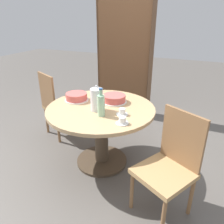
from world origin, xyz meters
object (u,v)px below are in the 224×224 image
at_px(chair_a, 170,164).
at_px(cup_b, 122,112).
at_px(chair_b, 58,104).
at_px(cake_main, 114,99).
at_px(bookshelf, 125,64).
at_px(water_bottle, 101,105).
at_px(cake_second, 77,97).
at_px(coffee_pot, 97,99).
at_px(cup_a, 122,121).

height_order(chair_a, cup_b, chair_a).
relative_size(chair_b, cake_main, 3.22).
relative_size(bookshelf, water_bottle, 6.52).
bearing_deg(water_bottle, chair_b, 151.20).
bearing_deg(cake_second, coffee_pot, -23.63).
height_order(chair_b, coffee_pot, coffee_pot).
distance_m(cake_second, cup_a, 0.77).
xyz_separation_m(bookshelf, cake_main, (0.37, -1.28, -0.11)).
xyz_separation_m(coffee_pot, cup_b, (0.28, 0.00, -0.10)).
distance_m(coffee_pot, cake_second, 0.39).
height_order(bookshelf, cup_a, bookshelf).
xyz_separation_m(chair_a, cake_second, (-1.17, 0.44, 0.27)).
bearing_deg(cup_a, water_bottle, 163.35).
distance_m(coffee_pot, cup_b, 0.29).
xyz_separation_m(water_bottle, cup_b, (0.18, 0.10, -0.09)).
bearing_deg(cake_main, chair_a, -36.98).
bearing_deg(water_bottle, cake_second, 150.20).
distance_m(chair_b, water_bottle, 1.13).
xyz_separation_m(cup_a, cup_b, (-0.07, 0.18, 0.00)).
relative_size(coffee_pot, water_bottle, 0.97).
distance_m(chair_a, cup_b, 0.67).
distance_m(water_bottle, cup_a, 0.28).
bearing_deg(coffee_pot, cup_b, 0.17).
relative_size(cake_second, cup_a, 2.28).
relative_size(bookshelf, cup_b, 15.36).
distance_m(chair_b, bookshelf, 1.32).
height_order(water_bottle, cup_b, water_bottle).
bearing_deg(coffee_pot, chair_a, -19.37).
bearing_deg(cake_second, cup_a, -25.36).
bearing_deg(chair_b, cup_b, -174.54).
distance_m(bookshelf, cup_b, 1.66).
xyz_separation_m(chair_a, coffee_pot, (-0.82, 0.29, 0.35)).
xyz_separation_m(chair_b, cake_second, (0.50, -0.26, 0.27)).
relative_size(chair_b, water_bottle, 3.28).
height_order(chair_a, bookshelf, bookshelf).
relative_size(chair_a, water_bottle, 3.28).
xyz_separation_m(chair_b, coffee_pot, (0.85, -0.42, 0.35)).
bearing_deg(chair_b, water_bottle, 176.97).
bearing_deg(water_bottle, cup_b, 29.97).
distance_m(chair_b, cup_b, 1.23).
bearing_deg(cup_a, coffee_pot, 152.96).
relative_size(chair_b, cake_second, 3.39).
bearing_deg(cup_a, cake_main, 121.52).
bearing_deg(chair_a, bookshelf, 149.87).
relative_size(cake_main, cake_second, 1.05).
bearing_deg(cake_main, cake_second, -163.29).
bearing_deg(cake_main, coffee_pot, -103.96).
xyz_separation_m(coffee_pot, cup_a, (0.35, -0.18, -0.10)).
bearing_deg(chair_b, bookshelf, -90.07).
bearing_deg(cake_main, chair_b, 171.40).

